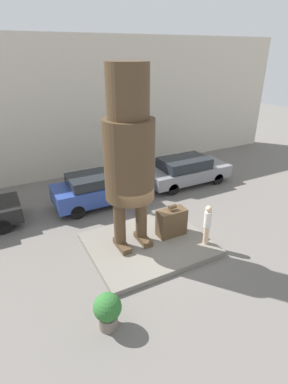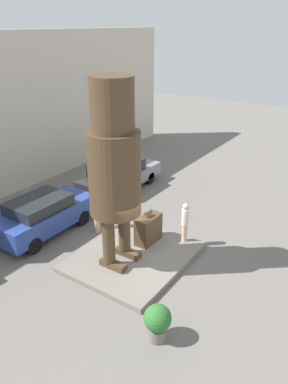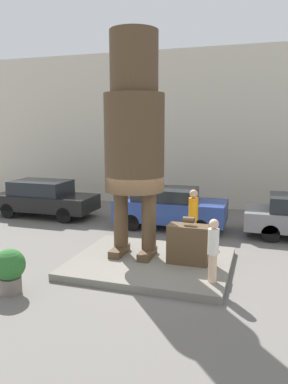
# 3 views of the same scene
# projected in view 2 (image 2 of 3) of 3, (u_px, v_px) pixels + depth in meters

# --- Properties ---
(ground_plane) EXTENTS (60.00, 60.00, 0.00)m
(ground_plane) POSITION_uv_depth(u_px,v_px,m) (134.00, 259.00, 13.41)
(ground_plane) COLOR slate
(pedestal) EXTENTS (4.34, 3.60, 0.19)m
(pedestal) POSITION_uv_depth(u_px,v_px,m) (134.00, 257.00, 13.37)
(pedestal) COLOR slate
(pedestal) RESTS_ON ground_plane
(statue_figure) EXTENTS (1.68, 1.68, 6.19)m
(statue_figure) POSITION_uv_depth(u_px,v_px,m) (114.00, 162.00, 11.55)
(statue_figure) COLOR #4C3823
(statue_figure) RESTS_ON pedestal
(giant_suitcase) EXTENTS (1.11, 0.56, 1.29)m
(giant_suitcase) POSITION_uv_depth(u_px,v_px,m) (148.00, 229.00, 13.93)
(giant_suitcase) COLOR #4C3823
(giant_suitcase) RESTS_ON pedestal
(tourist) EXTENTS (0.26, 0.26, 1.55)m
(tourist) POSITION_uv_depth(u_px,v_px,m) (185.00, 221.00, 13.85)
(tourist) COLOR beige
(tourist) RESTS_ON pedestal
(parked_car_blue) EXTENTS (4.19, 1.80, 1.56)m
(parked_car_blue) POSITION_uv_depth(u_px,v_px,m) (43.00, 214.00, 14.79)
(parked_car_blue) COLOR #284293
(parked_car_blue) RESTS_ON ground_plane
(parked_car_grey) EXTENTS (4.66, 1.89, 1.50)m
(parked_car_grey) POSITION_uv_depth(u_px,v_px,m) (119.00, 175.00, 18.70)
(parked_car_grey) COLOR gray
(parked_car_grey) RESTS_ON ground_plane
(planter_pot) EXTENTS (0.74, 0.74, 1.07)m
(planter_pot) POSITION_uv_depth(u_px,v_px,m) (158.00, 321.00, 9.80)
(planter_pot) COLOR #70665B
(planter_pot) RESTS_ON ground_plane
(worker_hivis) EXTENTS (0.31, 0.31, 1.85)m
(worker_hivis) POSITION_uv_depth(u_px,v_px,m) (96.00, 209.00, 14.76)
(worker_hivis) COLOR tan
(worker_hivis) RESTS_ON ground_plane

